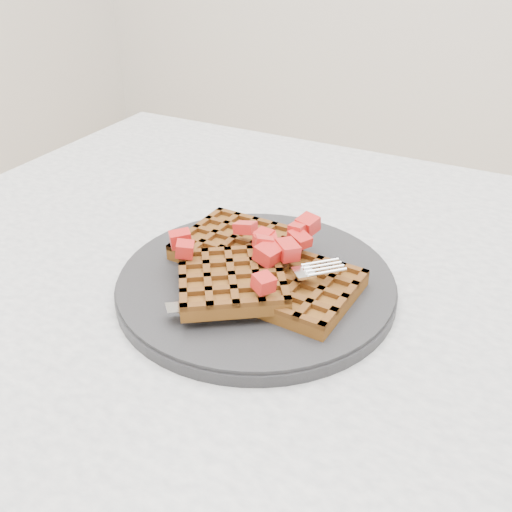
{
  "coord_description": "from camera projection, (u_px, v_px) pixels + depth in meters",
  "views": [
    {
      "loc": [
        0.09,
        -0.45,
        1.08
      ],
      "look_at": [
        -0.13,
        -0.03,
        0.79
      ],
      "focal_mm": 40.0,
      "sensor_mm": 36.0,
      "label": 1
    }
  ],
  "objects": [
    {
      "name": "waffles",
      "position": [
        254.0,
        269.0,
        0.56
      ],
      "size": [
        0.2,
        0.2,
        0.03
      ],
      "color": "brown",
      "rests_on": "plate"
    },
    {
      "name": "table",
      "position": [
        378.0,
        396.0,
        0.61
      ],
      "size": [
        1.2,
        0.8,
        0.75
      ],
      "color": "silver",
      "rests_on": "ground"
    },
    {
      "name": "fork",
      "position": [
        270.0,
        295.0,
        0.53
      ],
      "size": [
        0.14,
        0.14,
        0.02
      ],
      "primitive_type": null,
      "rotation": [
        0.0,
        0.0,
        -0.79
      ],
      "color": "silver",
      "rests_on": "plate"
    },
    {
      "name": "strawberry_pile",
      "position": [
        256.0,
        244.0,
        0.55
      ],
      "size": [
        0.15,
        0.15,
        0.02
      ],
      "primitive_type": null,
      "color": "#A81313",
      "rests_on": "waffles"
    },
    {
      "name": "plate",
      "position": [
        256.0,
        283.0,
        0.58
      ],
      "size": [
        0.28,
        0.28,
        0.02
      ],
      "primitive_type": "cylinder",
      "color": "black",
      "rests_on": "table"
    }
  ]
}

